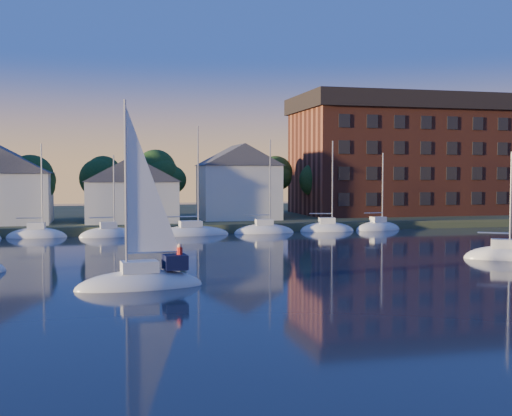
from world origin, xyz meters
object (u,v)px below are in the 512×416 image
object	(u,v)px
clubhouse_centre	(131,189)
condo_block	(399,155)
clubhouse_east	(238,181)
drifting_sailboat_right	(502,258)
hero_sailboat	(142,279)

from	to	relation	value
clubhouse_centre	condo_block	world-z (taller)	condo_block
clubhouse_east	drifting_sailboat_right	bearing A→B (deg)	-69.32
clubhouse_centre	condo_block	distance (m)	41.05
condo_block	hero_sailboat	bearing A→B (deg)	-130.20
clubhouse_centre	drifting_sailboat_right	size ratio (longest dim) A/B	1.18
clubhouse_centre	condo_block	bearing A→B (deg)	11.24
clubhouse_centre	condo_block	xyz separation A→B (m)	(40.00, 7.95, 4.66)
clubhouse_centre	drifting_sailboat_right	bearing A→B (deg)	-51.34
hero_sailboat	drifting_sailboat_right	world-z (taller)	hero_sailboat
clubhouse_east	hero_sailboat	world-z (taller)	hero_sailboat
hero_sailboat	clubhouse_centre	bearing A→B (deg)	-97.09
clubhouse_east	hero_sailboat	bearing A→B (deg)	-109.66
condo_block	drifting_sailboat_right	xyz separation A→B (m)	(-12.06, -42.87, -9.69)
clubhouse_east	drifting_sailboat_right	size ratio (longest dim) A/B	1.07
clubhouse_centre	hero_sailboat	xyz separation A→B (m)	(-1.36, -41.00, -4.59)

